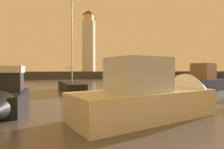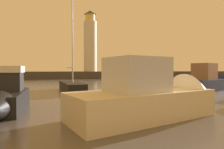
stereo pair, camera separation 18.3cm
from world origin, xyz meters
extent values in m
plane|color=#4C4742|center=(0.00, 25.18, 0.00)|extent=(220.00, 220.00, 0.00)
cube|color=#423F3D|center=(0.00, 50.35, 0.93)|extent=(85.58, 4.20, 1.86)
cylinder|color=silver|center=(-0.56, 50.35, 8.53)|extent=(3.45, 3.45, 13.35)
cylinder|color=#F2CC59|center=(-0.56, 50.35, 16.14)|extent=(2.59, 2.59, 1.87)
cone|color=#33383D|center=(-0.56, 50.35, 17.61)|extent=(3.10, 3.10, 1.07)
cube|color=beige|center=(-1.31, 6.95, 0.67)|extent=(7.87, 5.29, 1.34)
cone|color=beige|center=(2.80, 8.48, 0.74)|extent=(3.43, 3.54, 2.80)
cube|color=silver|center=(-1.71, 6.80, 2.15)|extent=(3.17, 3.06, 1.62)
cube|color=#1E284C|center=(9.91, 17.43, 0.64)|extent=(7.17, 5.46, 1.29)
cone|color=#1E284C|center=(13.44, 19.39, 0.71)|extent=(3.04, 3.10, 2.33)
cube|color=#8C6647|center=(9.56, 17.23, 2.18)|extent=(3.05, 2.85, 1.79)
cube|color=black|center=(-8.40, 10.18, 0.54)|extent=(2.21, 5.42, 1.08)
cube|color=#232328|center=(-8.44, 10.59, 1.64)|extent=(1.46, 1.68, 1.12)
cube|color=silver|center=(-8.44, 10.59, 2.40)|extent=(1.61, 1.85, 0.39)
cube|color=black|center=(-4.97, 19.32, 0.50)|extent=(3.11, 7.55, 1.01)
cylinder|color=#B7B7BC|center=(-4.83, 18.59, 5.38)|extent=(0.12, 0.12, 8.74)
cylinder|color=#B7B7BC|center=(-5.20, 20.58, 2.58)|extent=(0.83, 3.99, 0.09)
sphere|color=red|center=(-11.30, 18.05, 0.55)|extent=(1.09, 1.09, 1.09)
camera|label=1|loc=(-4.76, -2.11, 2.38)|focal=31.27mm
camera|label=2|loc=(-4.57, -2.14, 2.38)|focal=31.27mm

